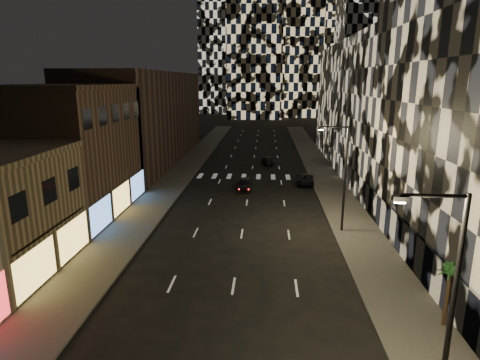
# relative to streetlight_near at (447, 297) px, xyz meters

# --- Properties ---
(sidewalk_left) EXTENTS (4.00, 120.00, 0.15)m
(sidewalk_left) POSITION_rel_streetlight_near_xyz_m (-18.35, 40.00, -5.28)
(sidewalk_left) COLOR #47443F
(sidewalk_left) RESTS_ON ground
(sidewalk_right) EXTENTS (4.00, 120.00, 0.15)m
(sidewalk_right) POSITION_rel_streetlight_near_xyz_m (1.65, 40.00, -5.28)
(sidewalk_right) COLOR #47443F
(sidewalk_right) RESTS_ON ground
(curb_left) EXTENTS (0.20, 120.00, 0.15)m
(curb_left) POSITION_rel_streetlight_near_xyz_m (-16.25, 40.00, -5.28)
(curb_left) COLOR #4C4C47
(curb_left) RESTS_ON ground
(curb_right) EXTENTS (0.20, 120.00, 0.15)m
(curb_right) POSITION_rel_streetlight_near_xyz_m (-0.45, 40.00, -5.28)
(curb_right) COLOR #4C4C47
(curb_right) RESTS_ON ground
(retail_brown) EXTENTS (10.00, 15.00, 12.00)m
(retail_brown) POSITION_rel_streetlight_near_xyz_m (-25.35, 23.50, 0.65)
(retail_brown) COLOR #4A352A
(retail_brown) RESTS_ON ground
(retail_filler_left) EXTENTS (10.00, 40.00, 14.00)m
(retail_filler_left) POSITION_rel_streetlight_near_xyz_m (-25.35, 50.00, 1.65)
(retail_filler_left) COLOR #4A352A
(retail_filler_left) RESTS_ON ground
(midrise_base) EXTENTS (0.60, 25.00, 3.00)m
(midrise_base) POSITION_rel_streetlight_near_xyz_m (3.95, 14.50, -3.85)
(midrise_base) COLOR #383838
(midrise_base) RESTS_ON ground
(midrise_filler_right) EXTENTS (16.00, 40.00, 18.00)m
(midrise_filler_right) POSITION_rel_streetlight_near_xyz_m (11.65, 47.00, 3.65)
(midrise_filler_right) COLOR #232326
(midrise_filler_right) RESTS_ON ground
(streetlight_near) EXTENTS (2.55, 0.25, 9.00)m
(streetlight_near) POSITION_rel_streetlight_near_xyz_m (0.00, 0.00, 0.00)
(streetlight_near) COLOR black
(streetlight_near) RESTS_ON sidewalk_right
(streetlight_far) EXTENTS (2.55, 0.25, 9.00)m
(streetlight_far) POSITION_rel_streetlight_near_xyz_m (0.00, 20.00, 0.00)
(streetlight_far) COLOR black
(streetlight_far) RESTS_ON sidewalk_right
(car_dark_midlane) EXTENTS (1.72, 4.25, 1.45)m
(car_dark_midlane) POSITION_rel_streetlight_near_xyz_m (-8.85, 33.12, -4.63)
(car_dark_midlane) COLOR black
(car_dark_midlane) RESTS_ON ground
(car_dark_oncoming) EXTENTS (2.00, 4.21, 1.19)m
(car_dark_oncoming) POSITION_rel_streetlight_near_xyz_m (-5.99, 48.69, -4.76)
(car_dark_oncoming) COLOR black
(car_dark_oncoming) RESTS_ON ground
(car_dark_rightlane) EXTENTS (2.51, 4.66, 1.24)m
(car_dark_rightlane) POSITION_rel_streetlight_near_xyz_m (-1.35, 36.16, -4.73)
(car_dark_rightlane) COLOR black
(car_dark_rightlane) RESTS_ON ground
(palm_tree) EXTENTS (1.78, 1.77, 3.49)m
(palm_tree) POSITION_rel_streetlight_near_xyz_m (3.15, 6.37, -2.32)
(palm_tree) COLOR #47331E
(palm_tree) RESTS_ON sidewalk_right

